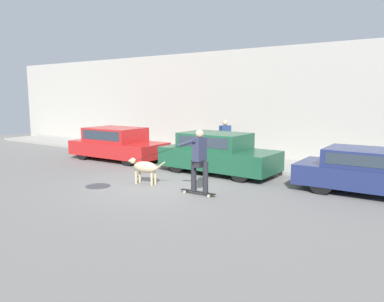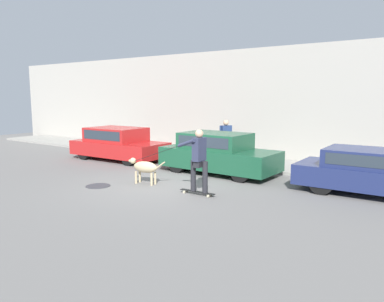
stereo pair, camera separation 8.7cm
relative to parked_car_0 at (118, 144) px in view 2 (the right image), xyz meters
name	(u,v)px [view 2 (the right image)]	position (x,y,z in m)	size (l,w,h in m)	color
ground_plane	(165,186)	(4.43, -2.41, -0.64)	(36.00, 36.00, 0.00)	slate
back_wall	(256,104)	(4.43, 3.50, 1.60)	(32.00, 0.30, 4.49)	#ADA89E
sidewalk_curb	(240,162)	(4.43, 2.17, -0.59)	(30.00, 2.31, 0.10)	gray
parked_car_0	(118,144)	(0.00, 0.00, 0.00)	(4.05, 1.91, 1.31)	black
parked_car_1	(218,154)	(4.76, 0.00, 0.02)	(3.99, 1.75, 1.37)	black
parked_car_2	(379,173)	(9.68, 0.00, -0.04)	(4.26, 1.77, 1.20)	black
dog	(145,167)	(3.80, -2.56, -0.14)	(1.28, 0.42, 0.75)	tan
skateboarder	(199,158)	(5.81, -2.68, 0.35)	(2.93, 0.58, 1.73)	beige
pedestrian_with_bag	(226,137)	(3.73, 2.31, 0.32)	(0.44, 0.59, 1.54)	#28282D
manhole_cover	(98,186)	(2.89, -3.57, -0.63)	(0.70, 0.70, 0.01)	#38383D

